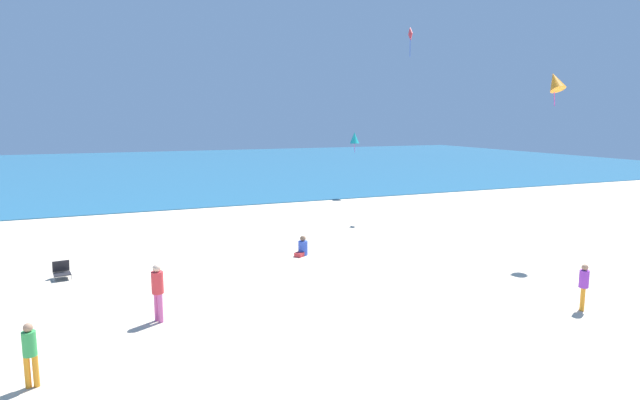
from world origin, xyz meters
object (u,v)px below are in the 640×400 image
at_px(beach_chair_mid_beach, 62,270).
at_px(person_2, 158,289).
at_px(person_0, 30,350).
at_px(kite_red, 410,35).
at_px(kite_orange, 555,81).
at_px(person_1, 302,248).
at_px(person_3, 584,284).
at_px(kite_teal, 354,138).

xyz_separation_m(beach_chair_mid_beach, person_2, (2.73, -5.55, 0.66)).
distance_m(person_0, kite_red, 26.23).
distance_m(beach_chair_mid_beach, person_0, 8.37).
relative_size(beach_chair_mid_beach, kite_orange, 0.51).
height_order(person_1, kite_red, kite_red).
distance_m(beach_chair_mid_beach, person_3, 17.28).
bearing_deg(kite_orange, person_2, -174.00).
bearing_deg(person_3, beach_chair_mid_beach, -167.40).
relative_size(person_1, person_3, 0.59).
relative_size(person_0, kite_teal, 1.00).
xyz_separation_m(person_2, kite_teal, (15.77, 19.47, 3.28)).
relative_size(person_1, person_2, 0.50).
height_order(kite_orange, kite_red, kite_red).
distance_m(person_0, person_1, 12.26).
height_order(person_0, kite_red, kite_red).
height_order(person_3, kite_red, kite_red).
bearing_deg(kite_teal, kite_red, -88.41).
bearing_deg(kite_teal, person_3, -99.86).
height_order(person_2, kite_orange, kite_orange).
height_order(person_2, person_3, person_2).
relative_size(person_3, kite_red, 0.85).
relative_size(person_0, person_3, 1.01).
distance_m(person_0, person_2, 4.03).
bearing_deg(beach_chair_mid_beach, kite_red, 103.18).
bearing_deg(person_3, person_0, -138.54).
xyz_separation_m(beach_chair_mid_beach, kite_orange, (18.65, -3.88, 6.82)).
distance_m(beach_chair_mid_beach, kite_orange, 20.24).
bearing_deg(kite_orange, person_1, 159.50).
relative_size(person_0, person_2, 0.86).
distance_m(kite_orange, kite_red, 11.51).
bearing_deg(beach_chair_mid_beach, person_0, -8.86).
distance_m(person_3, kite_orange, 9.44).
xyz_separation_m(person_2, kite_red, (15.96, 12.69, 9.48)).
distance_m(kite_teal, kite_red, 9.18).
height_order(person_2, kite_red, kite_red).
height_order(person_0, kite_teal, kite_teal).
xyz_separation_m(person_3, kite_red, (4.26, 16.64, 9.62)).
relative_size(person_2, kite_teal, 1.16).
bearing_deg(person_2, person_0, 18.78).
height_order(person_0, kite_orange, kite_orange).
relative_size(person_0, kite_red, 0.86).
bearing_deg(person_2, kite_teal, -154.26).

